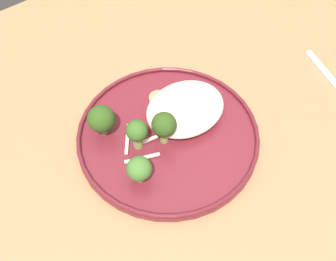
# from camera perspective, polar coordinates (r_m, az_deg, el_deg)

# --- Properties ---
(wooden_dining_table) EXTENTS (1.40, 1.00, 0.74)m
(wooden_dining_table) POSITION_cam_1_polar(r_m,az_deg,el_deg) (0.70, 2.70, -5.34)
(wooden_dining_table) COLOR #9E754C
(wooden_dining_table) RESTS_ON ground
(dinner_plate) EXTENTS (0.29, 0.29, 0.02)m
(dinner_plate) POSITION_cam_1_polar(r_m,az_deg,el_deg) (0.63, -0.00, -0.62)
(dinner_plate) COLOR maroon
(dinner_plate) RESTS_ON wooden_dining_table
(noodle_bed) EXTENTS (0.13, 0.11, 0.03)m
(noodle_bed) POSITION_cam_1_polar(r_m,az_deg,el_deg) (0.64, 2.51, 3.22)
(noodle_bed) COLOR beige
(noodle_bed) RESTS_ON dinner_plate
(seared_scallop_half_hidden) EXTENTS (0.03, 0.03, 0.01)m
(seared_scallop_half_hidden) POSITION_cam_1_polar(r_m,az_deg,el_deg) (0.66, 1.08, 4.30)
(seared_scallop_half_hidden) COLOR #E5C689
(seared_scallop_half_hidden) RESTS_ON dinner_plate
(seared_scallop_tilted_round) EXTENTS (0.03, 0.03, 0.02)m
(seared_scallop_tilted_round) POSITION_cam_1_polar(r_m,az_deg,el_deg) (0.64, 2.48, 2.79)
(seared_scallop_tilted_round) COLOR #DBB77A
(seared_scallop_tilted_round) RESTS_ON dinner_plate
(seared_scallop_on_noodles) EXTENTS (0.03, 0.03, 0.02)m
(seared_scallop_on_noodles) POSITION_cam_1_polar(r_m,az_deg,el_deg) (0.64, 0.60, 2.58)
(seared_scallop_on_noodles) COLOR beige
(seared_scallop_on_noodles) RESTS_ON dinner_plate
(seared_scallop_rear_pale) EXTENTS (0.03, 0.03, 0.02)m
(seared_scallop_rear_pale) POSITION_cam_1_polar(r_m,az_deg,el_deg) (0.67, 2.52, 5.43)
(seared_scallop_rear_pale) COLOR #E5C689
(seared_scallop_rear_pale) RESTS_ON dinner_plate
(seared_scallop_left_edge) EXTENTS (0.03, 0.03, 0.01)m
(seared_scallop_left_edge) POSITION_cam_1_polar(r_m,az_deg,el_deg) (0.66, -1.37, 4.60)
(seared_scallop_left_edge) COLOR #E5C689
(seared_scallop_left_edge) RESTS_ON dinner_plate
(broccoli_floret_front_edge) EXTENTS (0.04, 0.04, 0.06)m
(broccoli_floret_front_edge) POSITION_cam_1_polar(r_m,az_deg,el_deg) (0.59, -0.58, 0.75)
(broccoli_floret_front_edge) COLOR #89A356
(broccoli_floret_front_edge) RESTS_ON dinner_plate
(broccoli_floret_tall_stalk) EXTENTS (0.03, 0.03, 0.06)m
(broccoli_floret_tall_stalk) POSITION_cam_1_polar(r_m,az_deg,el_deg) (0.59, -4.51, -0.22)
(broccoli_floret_tall_stalk) COLOR #89A356
(broccoli_floret_tall_stalk) RESTS_ON dinner_plate
(broccoli_floret_near_rim) EXTENTS (0.04, 0.04, 0.06)m
(broccoli_floret_near_rim) POSITION_cam_1_polar(r_m,az_deg,el_deg) (0.61, -9.61, 1.65)
(broccoli_floret_near_rim) COLOR #7A994C
(broccoli_floret_near_rim) RESTS_ON dinner_plate
(broccoli_floret_split_head) EXTENTS (0.04, 0.04, 0.05)m
(broccoli_floret_split_head) POSITION_cam_1_polar(r_m,az_deg,el_deg) (0.56, -4.18, -5.56)
(broccoli_floret_split_head) COLOR #89A356
(broccoli_floret_split_head) RESTS_ON dinner_plate
(onion_sliver_curled_piece) EXTENTS (0.04, 0.01, 0.00)m
(onion_sliver_curled_piece) POSITION_cam_1_polar(r_m,az_deg,el_deg) (0.62, -3.12, -1.49)
(onion_sliver_curled_piece) COLOR silver
(onion_sliver_curled_piece) RESTS_ON dinner_plate
(onion_sliver_short_strip) EXTENTS (0.04, 0.05, 0.00)m
(onion_sliver_short_strip) POSITION_cam_1_polar(r_m,az_deg,el_deg) (0.62, -5.89, -1.22)
(onion_sliver_short_strip) COLOR silver
(onion_sliver_short_strip) RESTS_ON dinner_plate
(onion_sliver_pale_crescent) EXTENTS (0.05, 0.03, 0.00)m
(onion_sliver_pale_crescent) POSITION_cam_1_polar(r_m,az_deg,el_deg) (0.60, -3.75, -4.01)
(onion_sliver_pale_crescent) COLOR silver
(onion_sliver_pale_crescent) RESTS_ON dinner_plate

